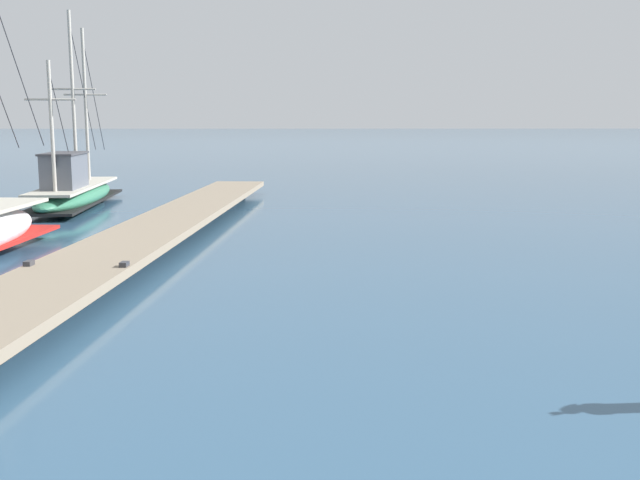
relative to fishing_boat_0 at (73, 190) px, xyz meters
The scene contains 2 objects.
floating_dock 8.20m from the fishing_boat_0, 60.84° to the right, with size 3.63×24.25×0.53m.
fishing_boat_0 is the anchor object (origin of this frame).
Camera 1 is at (-2.56, 0.81, 2.86)m, focal length 42.55 mm.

